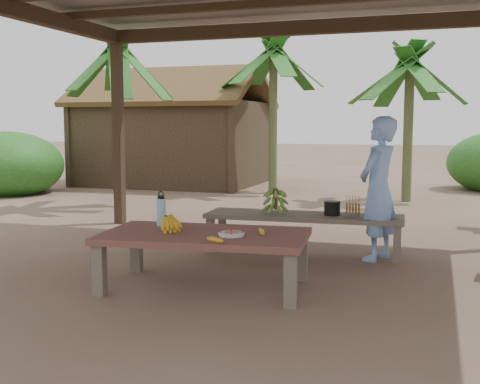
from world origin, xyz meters
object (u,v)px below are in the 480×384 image
(plate, at_px, (231,234))
(woman, at_px, (378,189))
(work_table, at_px, (205,240))
(bench, at_px, (304,219))
(ripe_banana_bunch, at_px, (166,222))
(cooking_pot, at_px, (332,209))
(water_flask, at_px, (161,211))

(plate, distance_m, woman, 2.04)
(work_table, bearing_deg, bench, 66.62)
(ripe_banana_bunch, bearing_deg, work_table, 5.85)
(plate, relative_size, cooking_pot, 1.29)
(ripe_banana_bunch, relative_size, cooking_pot, 1.48)
(plate, height_order, water_flask, water_flask)
(water_flask, bearing_deg, cooking_pot, 47.18)
(ripe_banana_bunch, height_order, cooking_pot, ripe_banana_bunch)
(ripe_banana_bunch, bearing_deg, bench, 62.77)
(bench, height_order, water_flask, water_flask)
(bench, bearing_deg, work_table, -110.29)
(ripe_banana_bunch, relative_size, woman, 0.17)
(work_table, height_order, ripe_banana_bunch, ripe_banana_bunch)
(plate, bearing_deg, work_table, 162.82)
(ripe_banana_bunch, distance_m, cooking_pot, 2.12)
(bench, relative_size, ripe_banana_bunch, 8.54)
(cooking_pot, distance_m, woman, 0.57)
(bench, bearing_deg, woman, -7.16)
(work_table, bearing_deg, ripe_banana_bunch, 179.84)
(plate, bearing_deg, bench, 81.95)
(plate, bearing_deg, woman, 57.99)
(bench, height_order, ripe_banana_bunch, ripe_banana_bunch)
(bench, relative_size, cooking_pot, 12.60)
(plate, distance_m, water_flask, 0.87)
(work_table, relative_size, woman, 1.23)
(work_table, bearing_deg, water_flask, 151.38)
(bench, distance_m, ripe_banana_bunch, 1.95)
(work_table, bearing_deg, woman, 44.35)
(work_table, height_order, cooking_pot, cooking_pot)
(plate, height_order, cooking_pot, cooking_pot)
(work_table, xyz_separation_m, cooking_pot, (0.85, 1.71, 0.09))
(ripe_banana_bunch, height_order, water_flask, water_flask)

